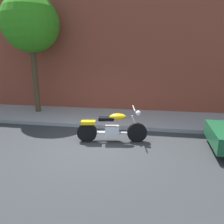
# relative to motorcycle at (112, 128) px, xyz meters

# --- Properties ---
(ground_plane) EXTENTS (60.00, 60.00, 0.00)m
(ground_plane) POSITION_rel_motorcycle_xyz_m (-0.45, -0.59, -0.45)
(ground_plane) COLOR #303335
(sidewalk) EXTENTS (23.91, 2.57, 0.14)m
(sidewalk) POSITION_rel_motorcycle_xyz_m (-0.45, 2.46, -0.38)
(sidewalk) COLOR #9E9E9E
(sidewalk) RESTS_ON ground
(building_facade) EXTENTS (23.91, 0.50, 7.86)m
(building_facade) POSITION_rel_motorcycle_xyz_m (-0.45, 4.00, 3.48)
(building_facade) COLOR brown
(building_facade) RESTS_ON ground
(motorcycle) EXTENTS (2.20, 0.73, 1.12)m
(motorcycle) POSITION_rel_motorcycle_xyz_m (0.00, 0.00, 0.00)
(motorcycle) COLOR black
(motorcycle) RESTS_ON ground
(street_tree) EXTENTS (2.43, 2.43, 5.20)m
(street_tree) POSITION_rel_motorcycle_xyz_m (-3.94, 2.70, 3.50)
(street_tree) COLOR #4B3B25
(street_tree) RESTS_ON ground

